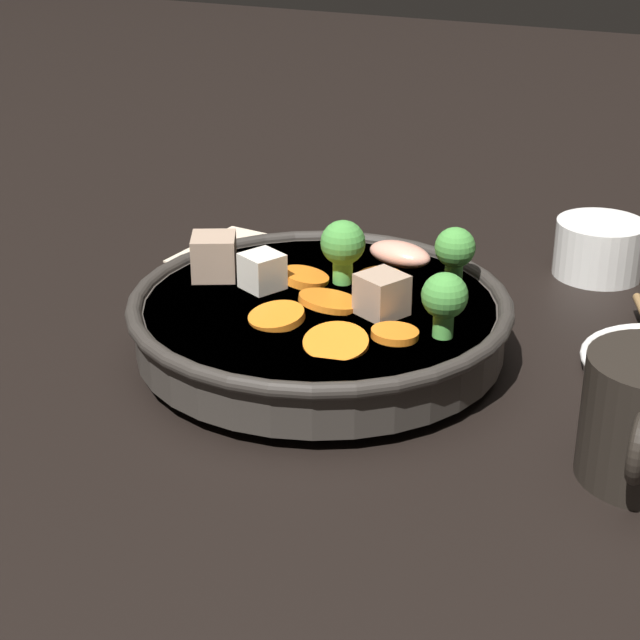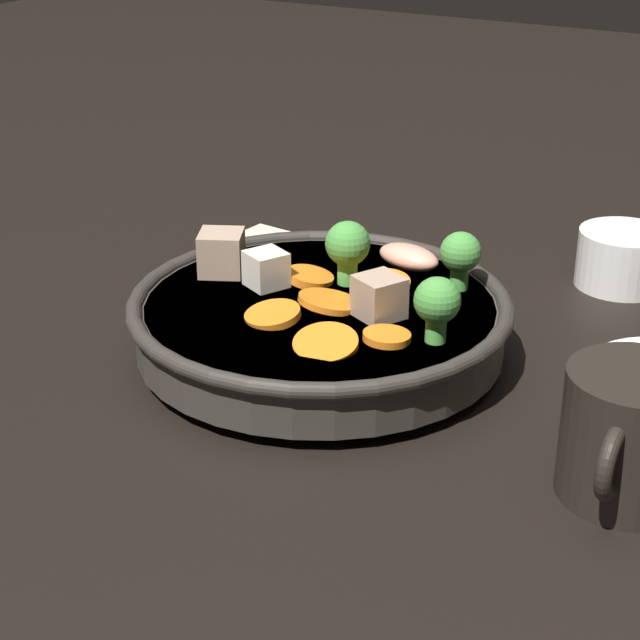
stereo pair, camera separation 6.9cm
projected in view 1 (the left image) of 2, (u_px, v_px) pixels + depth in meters
ground_plane at (320, 358)px, 0.81m from camera, size 3.00×3.00×0.00m
stirfry_bowl at (322, 317)px, 0.80m from camera, size 0.29×0.29×0.10m
tea_cup at (599, 248)px, 0.95m from camera, size 0.08×0.08×0.05m
napkin at (232, 250)px, 1.01m from camera, size 0.12×0.09×0.00m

